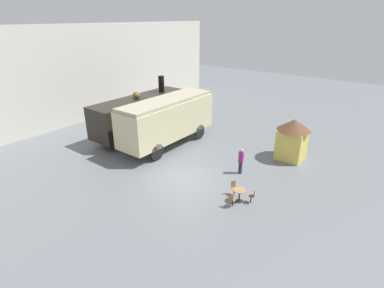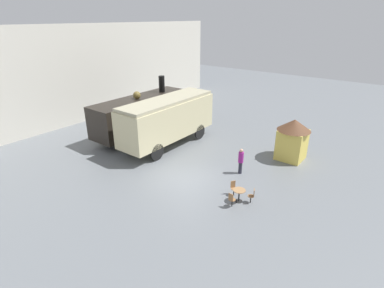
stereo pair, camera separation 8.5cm
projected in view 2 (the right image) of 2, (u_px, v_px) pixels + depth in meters
ground_plane at (188, 179)px, 19.09m from camera, size 80.00×80.00×0.00m
backdrop_wall at (49, 80)px, 25.86m from camera, size 44.00×0.15×9.00m
steam_locomotive at (142, 112)px, 25.82m from camera, size 9.37×2.67×4.70m
passenger_coach_vintage at (168, 118)px, 23.32m from camera, size 8.61×2.57×3.81m
cafe_table_near at (239, 193)px, 16.63m from camera, size 0.70×0.70×0.74m
cafe_chair_0 at (252, 195)px, 16.50m from camera, size 0.38×0.40×0.87m
cafe_chair_1 at (233, 187)px, 17.27m from camera, size 0.40×0.40×0.87m
cafe_chair_2 at (232, 199)px, 16.14m from camera, size 0.36×0.36×0.87m
visitor_person at (241, 160)px, 19.47m from camera, size 0.34×0.34×1.77m
ticket_kiosk at (293, 137)px, 21.23m from camera, size 2.34×2.34×3.00m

